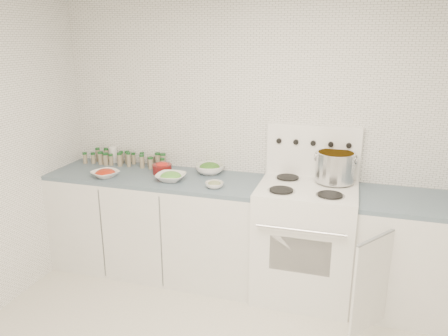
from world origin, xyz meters
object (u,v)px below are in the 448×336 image
bowl_tomato (105,174)px  bowl_snowpea (171,177)px  stove (305,237)px  stock_pot (335,166)px

bowl_tomato → bowl_snowpea: (0.57, 0.07, 0.00)m
stove → stock_pot: stove is taller
stove → stock_pot: bearing=38.4°
stock_pot → bowl_tomato: 1.91m
stove → bowl_tomato: 1.75m
stove → stock_pot: size_ratio=4.15×
bowl_tomato → stove: bearing=5.4°
bowl_tomato → bowl_snowpea: 0.58m
bowl_snowpea → stove: bearing=4.6°
stove → bowl_tomato: bearing=-174.6°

